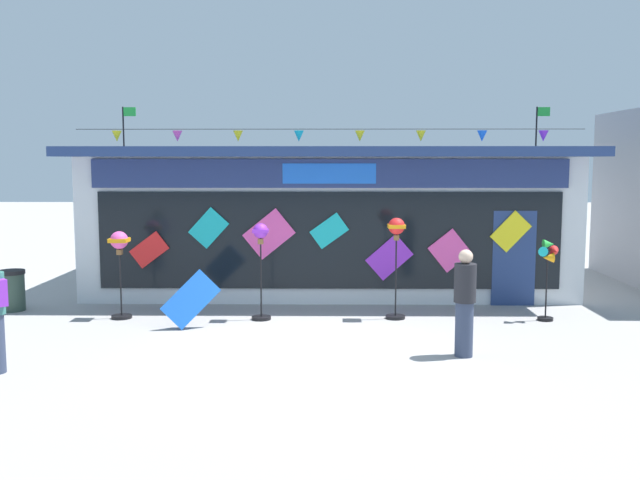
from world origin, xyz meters
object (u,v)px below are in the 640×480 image
(kite_shop_building, at_px, (329,215))
(wind_spinner_left, at_px, (261,252))
(trash_bin, at_px, (12,290))
(display_kite_on_ground, at_px, (191,299))
(wind_spinner_center_right, at_px, (548,263))
(person_near_camera, at_px, (465,302))
(wind_spinner_center_left, at_px, (396,243))
(wind_spinner_far_left, at_px, (120,253))

(kite_shop_building, height_order, wind_spinner_left, kite_shop_building)
(trash_bin, xyz_separation_m, display_kite_on_ground, (3.92, -1.47, 0.11))
(wind_spinner_center_right, xyz_separation_m, person_near_camera, (-2.04, -2.45, -0.26))
(trash_bin, bearing_deg, kite_shop_building, 28.97)
(trash_bin, bearing_deg, display_kite_on_ground, -20.57)
(wind_spinner_left, distance_m, trash_bin, 5.26)
(wind_spinner_left, height_order, wind_spinner_center_left, wind_spinner_center_left)
(person_near_camera, bearing_deg, wind_spinner_center_right, 177.97)
(wind_spinner_left, height_order, trash_bin, wind_spinner_left)
(kite_shop_building, height_order, display_kite_on_ground, kite_shop_building)
(wind_spinner_left, relative_size, wind_spinner_center_left, 0.95)
(kite_shop_building, bearing_deg, trash_bin, -151.03)
(kite_shop_building, distance_m, trash_bin, 7.46)
(wind_spinner_far_left, height_order, wind_spinner_center_right, wind_spinner_far_left)
(wind_spinner_far_left, height_order, person_near_camera, wind_spinner_far_left)
(wind_spinner_left, bearing_deg, display_kite_on_ground, -148.77)
(wind_spinner_far_left, bearing_deg, wind_spinner_center_right, -0.82)
(person_near_camera, relative_size, trash_bin, 2.02)
(person_near_camera, bearing_deg, wind_spinner_far_left, -74.94)
(wind_spinner_center_left, relative_size, display_kite_on_ground, 1.95)
(kite_shop_building, relative_size, trash_bin, 13.41)
(wind_spinner_center_right, distance_m, person_near_camera, 3.19)
(trash_bin, bearing_deg, wind_spinner_left, -8.20)
(kite_shop_building, height_order, trash_bin, kite_shop_building)
(kite_shop_building, distance_m, wind_spinner_left, 4.51)
(wind_spinner_far_left, relative_size, person_near_camera, 1.01)
(kite_shop_building, xyz_separation_m, trash_bin, (-6.44, -3.56, -1.25))
(wind_spinner_far_left, xyz_separation_m, wind_spinner_center_right, (8.15, -0.12, -0.16))
(kite_shop_building, bearing_deg, wind_spinner_center_right, -46.46)
(wind_spinner_center_right, distance_m, display_kite_on_ground, 6.71)
(kite_shop_building, xyz_separation_m, display_kite_on_ground, (-2.51, -5.04, -1.14))
(wind_spinner_center_left, xyz_separation_m, trash_bin, (-7.72, 0.63, -1.05))
(wind_spinner_center_right, bearing_deg, wind_spinner_center_left, 176.85)
(wind_spinner_center_right, height_order, person_near_camera, person_near_camera)
(wind_spinner_left, distance_m, display_kite_on_ground, 1.61)
(person_near_camera, bearing_deg, wind_spinner_left, -88.44)
(kite_shop_building, relative_size, display_kite_on_ground, 11.11)
(wind_spinner_center_left, distance_m, wind_spinner_center_right, 2.88)
(wind_spinner_left, relative_size, trash_bin, 2.23)
(kite_shop_building, relative_size, person_near_camera, 6.64)
(wind_spinner_center_right, relative_size, trash_bin, 1.88)
(wind_spinner_far_left, distance_m, wind_spinner_left, 2.72)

